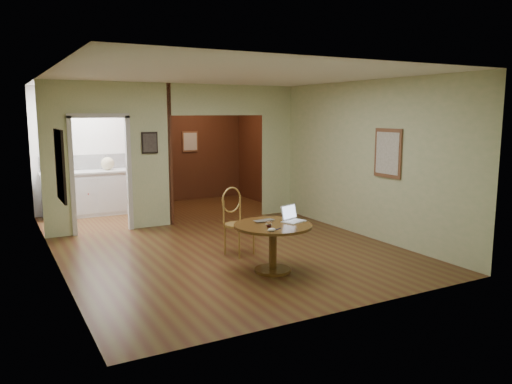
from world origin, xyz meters
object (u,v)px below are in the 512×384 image
dining_table (273,237)px  chair (236,217)px  closed_laptop (266,221)px  open_laptop (292,217)px

dining_table → chair: 1.04m
chair → dining_table: bearing=-106.0°
dining_table → chair: bearing=92.5°
dining_table → chair: size_ratio=1.03×
chair → closed_laptop: 0.88m
dining_table → open_laptop: size_ratio=2.91×
chair → closed_laptop: (0.03, -0.87, 0.10)m
chair → open_laptop: size_ratio=2.82×
chair → closed_laptop: chair is taller
closed_laptop → open_laptop: bearing=-20.9°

